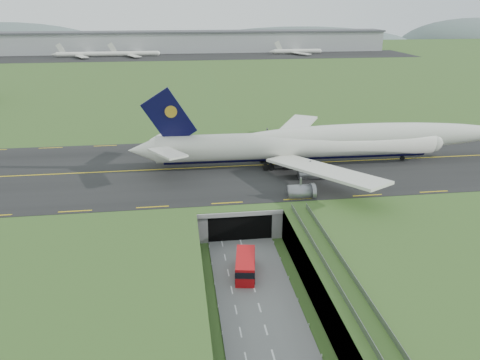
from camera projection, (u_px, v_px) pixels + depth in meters
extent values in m
plane|color=#415F26|center=(246.00, 263.00, 80.43)|extent=(900.00, 900.00, 0.00)
cube|color=gray|center=(247.00, 248.00, 79.36)|extent=(800.00, 800.00, 6.00)
cube|color=slate|center=(254.00, 287.00, 73.45)|extent=(12.00, 75.00, 0.20)
cube|color=black|center=(226.00, 167.00, 108.80)|extent=(800.00, 44.00, 0.18)
cube|color=gray|center=(233.00, 192.00, 96.05)|extent=(16.00, 22.00, 1.00)
cube|color=gray|center=(199.00, 205.00, 96.07)|extent=(2.00, 22.00, 6.00)
cube|color=gray|center=(266.00, 201.00, 97.83)|extent=(2.00, 22.00, 6.00)
cube|color=black|center=(236.00, 215.00, 92.50)|extent=(12.00, 12.00, 5.00)
cube|color=#A8A8A3|center=(240.00, 214.00, 85.79)|extent=(17.00, 0.50, 0.80)
cube|color=#A8A8A3|center=(348.00, 291.00, 62.62)|extent=(3.00, 53.00, 0.50)
cube|color=gray|center=(338.00, 287.00, 62.17)|extent=(0.06, 53.00, 1.00)
cube|color=gray|center=(359.00, 285.00, 62.53)|extent=(0.06, 53.00, 1.00)
cylinder|color=#A8A8A3|center=(374.00, 359.00, 54.89)|extent=(0.90, 0.90, 5.60)
cylinder|color=#A8A8A3|center=(340.00, 299.00, 66.00)|extent=(0.90, 0.90, 5.60)
cylinder|color=#A8A8A3|center=(316.00, 256.00, 77.11)|extent=(0.90, 0.90, 5.60)
cylinder|color=silver|center=(298.00, 145.00, 108.53)|extent=(65.20, 7.27, 6.13)
sphere|color=silver|center=(430.00, 140.00, 112.09)|extent=(6.11, 6.11, 6.01)
cone|color=silver|center=(143.00, 150.00, 104.65)|extent=(6.80, 5.94, 5.82)
ellipsoid|color=silver|center=(371.00, 137.00, 109.96)|extent=(67.56, 6.82, 6.43)
ellipsoid|color=black|center=(427.00, 137.00, 111.71)|extent=(4.34, 2.76, 2.14)
cylinder|color=black|center=(297.00, 155.00, 109.38)|extent=(61.89, 3.66, 2.57)
cube|color=silver|center=(291.00, 132.00, 123.29)|extent=(20.53, 28.05, 2.58)
cube|color=silver|center=(169.00, 135.00, 111.43)|extent=(8.88, 11.31, 0.98)
cube|color=silver|center=(324.00, 170.00, 94.87)|extent=(19.77, 28.35, 2.58)
cube|color=silver|center=(167.00, 153.00, 98.11)|extent=(8.62, 11.35, 0.98)
cube|color=black|center=(169.00, 118.00, 102.77)|extent=(12.19, 0.79, 13.55)
cylinder|color=gold|center=(171.00, 111.00, 102.31)|extent=(2.69, 0.72, 2.68)
cylinder|color=slate|center=(291.00, 149.00, 118.44)|extent=(5.03, 3.25, 3.16)
cylinder|color=slate|center=(267.00, 139.00, 127.28)|extent=(5.03, 3.25, 3.16)
cylinder|color=slate|center=(310.00, 174.00, 101.57)|extent=(5.03, 3.25, 3.16)
cylinder|color=slate|center=(300.00, 192.00, 91.75)|extent=(5.03, 3.25, 3.16)
cylinder|color=black|center=(402.00, 158.00, 112.90)|extent=(1.06, 0.50, 1.05)
cube|color=black|center=(279.00, 162.00, 109.53)|extent=(5.86, 6.80, 1.34)
cube|color=red|center=(245.00, 266.00, 76.16)|extent=(4.32, 8.50, 3.25)
cube|color=black|center=(245.00, 262.00, 75.93)|extent=(4.40, 8.62, 1.08)
cube|color=black|center=(245.00, 273.00, 76.64)|extent=(4.02, 7.93, 0.54)
cylinder|color=black|center=(236.00, 281.00, 74.11)|extent=(0.53, 1.02, 0.97)
cylinder|color=black|center=(237.00, 263.00, 79.16)|extent=(0.53, 1.02, 0.97)
cylinder|color=black|center=(254.00, 281.00, 74.03)|extent=(0.53, 1.02, 0.97)
cylinder|color=black|center=(254.00, 264.00, 79.08)|extent=(0.53, 1.02, 0.97)
cube|color=#B2B2B2|center=(188.00, 42.00, 353.31)|extent=(300.00, 22.00, 15.00)
cube|color=#4C4C51|center=(188.00, 32.00, 350.64)|extent=(302.00, 24.00, 1.20)
cube|color=black|center=(190.00, 56.00, 328.17)|extent=(320.00, 50.00, 0.08)
cylinder|color=silver|center=(82.00, 54.00, 322.78)|extent=(34.00, 3.20, 3.20)
cylinder|color=silver|center=(133.00, 53.00, 327.12)|extent=(34.00, 3.20, 3.20)
cylinder|color=silver|center=(297.00, 51.00, 341.92)|extent=(34.00, 3.20, 3.20)
ellipsoid|color=slate|center=(0.00, 52.00, 457.26)|extent=(220.00, 77.00, 56.00)
ellipsoid|color=slate|center=(299.00, 48.00, 494.99)|extent=(260.00, 91.00, 44.00)
ellipsoid|color=slate|center=(474.00, 46.00, 520.14)|extent=(180.00, 63.00, 60.00)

